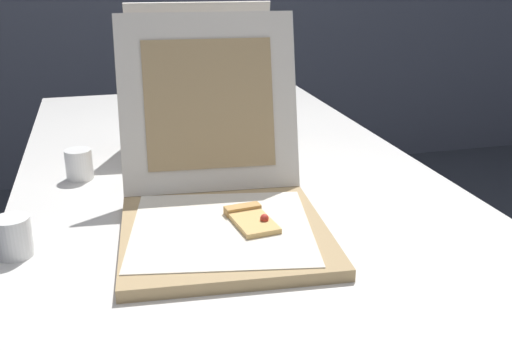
{
  "coord_description": "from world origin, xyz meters",
  "views": [
    {
      "loc": [
        -0.27,
        -0.71,
        1.23
      ],
      "look_at": [
        0.02,
        0.4,
        0.8
      ],
      "focal_mm": 41.49,
      "sensor_mm": 36.0,
      "label": 1
    }
  ],
  "objects": [
    {
      "name": "pizza_box_middle",
      "position": [
        -0.02,
        0.76,
        0.8
      ],
      "size": [
        0.4,
        0.4,
        0.38
      ],
      "rotation": [
        0.0,
        0.0,
        -0.08
      ],
      "color": "tan",
      "rests_on": "table"
    },
    {
      "name": "cup_white_mid",
      "position": [
        -0.34,
        0.64,
        0.78
      ],
      "size": [
        0.06,
        0.06,
        0.07
      ],
      "primitive_type": "cylinder",
      "color": "white",
      "rests_on": "table"
    },
    {
      "name": "cup_white_near_left",
      "position": [
        -0.44,
        0.28,
        0.78
      ],
      "size": [
        0.06,
        0.06,
        0.07
      ],
      "primitive_type": "cylinder",
      "color": "white",
      "rests_on": "table"
    },
    {
      "name": "pizza_box_front",
      "position": [
        -0.07,
        0.3,
        0.8
      ],
      "size": [
        0.41,
        0.51,
        0.38
      ],
      "rotation": [
        0.0,
        0.0,
        -0.09
      ],
      "color": "tan",
      "rests_on": "table"
    },
    {
      "name": "table",
      "position": [
        0.0,
        0.55,
        0.7
      ],
      "size": [
        0.97,
        2.0,
        0.74
      ],
      "color": "silver",
      "rests_on": "ground"
    }
  ]
}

